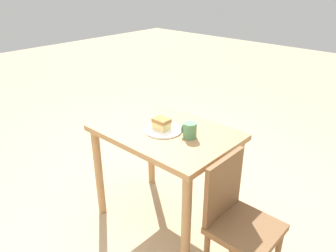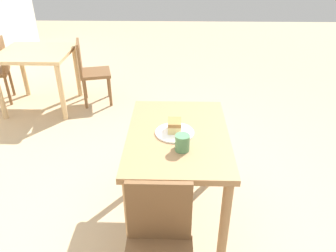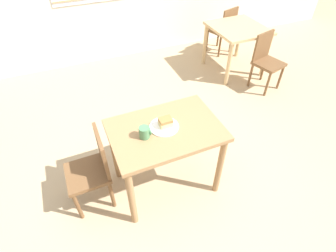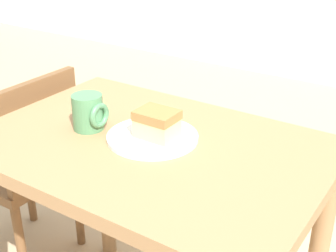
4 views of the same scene
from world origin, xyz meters
The scene contains 9 objects.
ground_plane centered at (0.00, 0.00, 0.00)m, with size 14.00×14.00×0.00m, color tan.
dining_table_near centered at (0.04, 0.10, 0.64)m, with size 0.97×0.67×0.78m.
dining_table_far centered at (1.98, 1.81, 0.61)m, with size 0.79×0.83×0.73m.
chair_near_window centered at (-0.62, 0.20, 0.45)m, with size 0.37×0.37×0.82m.
chair_far_corner centered at (2.10, 1.20, 0.45)m, with size 0.45×0.45×0.82m.
chair_far_opposite centered at (2.13, 2.41, 0.45)m, with size 0.46×0.46×0.82m.
plate centered at (0.04, 0.12, 0.78)m, with size 0.26×0.26×0.01m.
cake_slice centered at (0.06, 0.12, 0.83)m, with size 0.11×0.09×0.08m.
coffee_mug centered at (-0.15, 0.08, 0.83)m, with size 0.10×0.09×0.10m.
Camera 3 is at (-0.58, -1.42, 2.32)m, focal length 28.00 mm.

